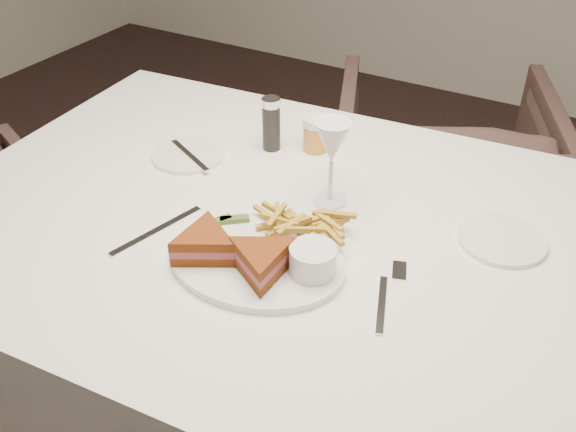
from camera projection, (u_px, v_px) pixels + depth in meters
The scene contains 3 objects.
table at pixel (299, 360), 1.43m from camera, with size 1.46×0.97×0.75m, color white.
chair_far at pixel (439, 172), 2.14m from camera, with size 0.68×0.64×0.70m, color #49322C.
table_setting at pixel (282, 219), 1.17m from camera, with size 0.84×0.59×0.18m.
Camera 1 is at (0.62, -0.77, 1.46)m, focal length 40.00 mm.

